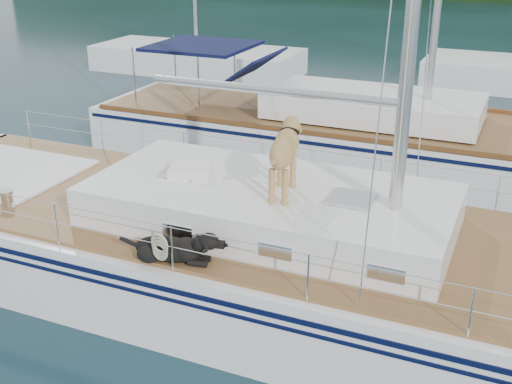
% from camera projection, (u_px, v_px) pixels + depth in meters
% --- Properties ---
extents(ground, '(120.00, 120.00, 0.00)m').
position_uv_depth(ground, '(222.00, 285.00, 10.15)').
color(ground, black).
rests_on(ground, ground).
extents(main_sailboat, '(12.00, 3.82, 14.01)m').
position_uv_depth(main_sailboat, '(227.00, 248.00, 9.85)').
color(main_sailboat, white).
rests_on(main_sailboat, ground).
extents(neighbor_sailboat, '(11.00, 3.50, 13.30)m').
position_uv_depth(neighbor_sailboat, '(327.00, 134.00, 15.42)').
color(neighbor_sailboat, white).
rests_on(neighbor_sailboat, ground).
extents(bg_boat_west, '(8.00, 3.00, 11.65)m').
position_uv_depth(bg_boat_west, '(197.00, 60.00, 24.78)').
color(bg_boat_west, white).
rests_on(bg_boat_west, ground).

